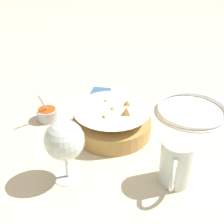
% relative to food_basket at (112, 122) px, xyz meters
% --- Properties ---
extents(ground_plane, '(4.00, 4.00, 0.00)m').
position_rel_food_basket_xyz_m(ground_plane, '(0.02, 0.03, -0.04)').
color(ground_plane, beige).
extents(food_basket, '(0.21, 0.21, 0.10)m').
position_rel_food_basket_xyz_m(food_basket, '(0.00, 0.00, 0.00)').
color(food_basket, '#B2894C').
rests_on(food_basket, ground_plane).
extents(sauce_cup, '(0.07, 0.06, 0.10)m').
position_rel_food_basket_xyz_m(sauce_cup, '(-0.00, -0.20, -0.02)').
color(sauce_cup, '#B7B7BC').
rests_on(sauce_cup, ground_plane).
extents(wine_glass, '(0.09, 0.09, 0.15)m').
position_rel_food_basket_xyz_m(wine_glass, '(0.20, -0.04, 0.06)').
color(wine_glass, silver).
rests_on(wine_glass, ground_plane).
extents(beer_mug, '(0.12, 0.07, 0.11)m').
position_rel_food_basket_xyz_m(beer_mug, '(0.13, 0.19, 0.01)').
color(beer_mug, silver).
rests_on(beer_mug, ground_plane).
extents(side_plate, '(0.22, 0.22, 0.01)m').
position_rel_food_basket_xyz_m(side_plate, '(-0.18, 0.20, -0.03)').
color(side_plate, white).
rests_on(side_plate, ground_plane).
extents(napkin, '(0.11, 0.07, 0.01)m').
position_rel_food_basket_xyz_m(napkin, '(-0.19, -0.11, -0.03)').
color(napkin, '#38608E').
rests_on(napkin, ground_plane).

